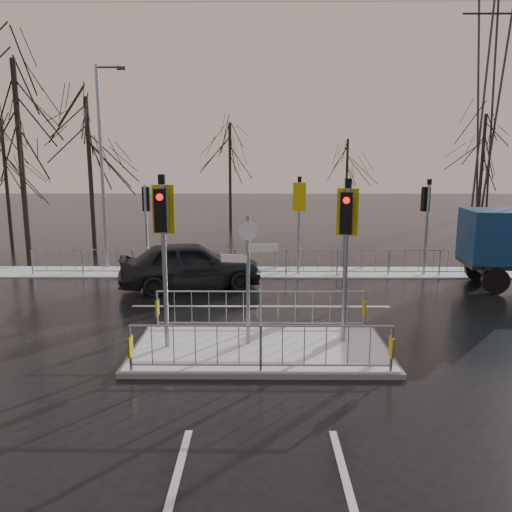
{
  "coord_description": "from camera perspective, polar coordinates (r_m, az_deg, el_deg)",
  "views": [
    {
      "loc": [
        -0.01,
        -11.13,
        4.42
      ],
      "look_at": [
        -0.13,
        2.73,
        1.8
      ],
      "focal_mm": 35.0,
      "sensor_mm": 36.0,
      "label": 1
    }
  ],
  "objects": [
    {
      "name": "tree_near_a",
      "position": [
        24.55,
        -25.57,
        13.64
      ],
      "size": [
        4.75,
        4.75,
        8.97
      ],
      "color": "black",
      "rests_on": "ground"
    },
    {
      "name": "tree_far_a",
      "position": [
        33.19,
        -3.0,
        11.39
      ],
      "size": [
        3.75,
        3.75,
        7.08
      ],
      "color": "black",
      "rests_on": "ground"
    },
    {
      "name": "pylon_wires",
      "position": [
        44.95,
        23.83,
        18.3
      ],
      "size": [
        70.0,
        2.38,
        19.97
      ],
      "color": "#2D3033",
      "rests_on": "ground"
    },
    {
      "name": "tree_far_b",
      "position": [
        35.64,
        10.37,
        10.15
      ],
      "size": [
        3.25,
        3.25,
        6.14
      ],
      "color": "black",
      "rests_on": "ground"
    },
    {
      "name": "tree_near_b",
      "position": [
        24.95,
        -18.58,
        11.83
      ],
      "size": [
        4.0,
        4.0,
        7.55
      ],
      "color": "black",
      "rests_on": "ground"
    },
    {
      "name": "tree_far_c",
      "position": [
        35.06,
        24.53,
        10.95
      ],
      "size": [
        4.0,
        4.0,
        7.55
      ],
      "color": "black",
      "rests_on": "ground"
    },
    {
      "name": "car_far_lane",
      "position": [
        17.76,
        -7.49,
        -0.99
      ],
      "size": [
        5.32,
        3.18,
        1.7
      ],
      "primitive_type": "imported",
      "rotation": [
        0.0,
        0.0,
        1.82
      ],
      "color": "black",
      "rests_on": "ground"
    },
    {
      "name": "far_kerb_fixtures",
      "position": [
        19.52,
        1.39,
        0.67
      ],
      "size": [
        18.0,
        0.65,
        3.83
      ],
      "color": "gray",
      "rests_on": "ground"
    },
    {
      "name": "ground",
      "position": [
        11.98,
        0.53,
        -10.95
      ],
      "size": [
        120.0,
        120.0,
        0.0
      ],
      "primitive_type": "plane",
      "color": "black",
      "rests_on": "ground"
    },
    {
      "name": "tree_near_c",
      "position": [
        27.62,
        -26.81,
        9.75
      ],
      "size": [
        3.5,
        3.5,
        6.61
      ],
      "color": "black",
      "rests_on": "ground"
    },
    {
      "name": "traffic_island",
      "position": [
        11.85,
        0.48,
        -9.18
      ],
      "size": [
        6.0,
        3.04,
        4.15
      ],
      "color": "#61615D",
      "rests_on": "ground"
    },
    {
      "name": "street_lamp_left",
      "position": [
        21.61,
        -17.07,
        10.44
      ],
      "size": [
        1.25,
        0.18,
        8.2
      ],
      "color": "gray",
      "rests_on": "ground"
    },
    {
      "name": "lane_markings",
      "position": [
        11.67,
        0.53,
        -11.54
      ],
      "size": [
        8.0,
        11.38,
        0.01
      ],
      "color": "silver",
      "rests_on": "ground"
    },
    {
      "name": "snow_verge",
      "position": [
        20.22,
        0.52,
        -1.86
      ],
      "size": [
        30.0,
        2.0,
        0.04
      ],
      "primitive_type": "cube",
      "color": "white",
      "rests_on": "ground"
    }
  ]
}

